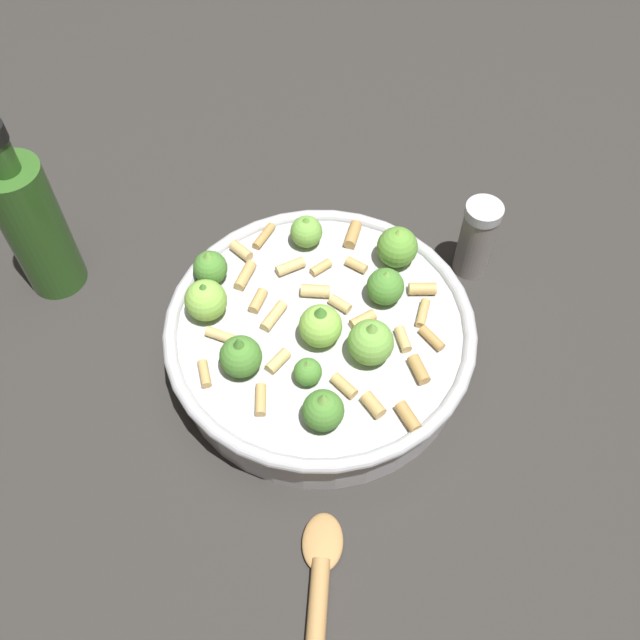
{
  "coord_description": "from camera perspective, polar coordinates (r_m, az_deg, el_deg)",
  "views": [
    {
      "loc": [
        -0.34,
        0.18,
        0.61
      ],
      "look_at": [
        0.0,
        0.0,
        0.06
      ],
      "focal_mm": 39.11,
      "sensor_mm": 36.0,
      "label": 1
    }
  ],
  "objects": [
    {
      "name": "cooking_pan",
      "position": [
        0.69,
        -0.05,
        -1.23
      ],
      "size": [
        0.31,
        0.31,
        0.11
      ],
      "color": "#B7B7BC",
      "rests_on": "ground"
    },
    {
      "name": "wooden_spoon",
      "position": [
        0.62,
        -0.28,
        -23.58
      ],
      "size": [
        0.19,
        0.14,
        0.02
      ],
      "color": "#B2844C",
      "rests_on": "ground"
    },
    {
      "name": "pepper_shaker",
      "position": [
        0.77,
        12.7,
        6.53
      ],
      "size": [
        0.04,
        0.04,
        0.1
      ],
      "color": "gray",
      "rests_on": "ground"
    },
    {
      "name": "ground_plane",
      "position": [
        0.72,
        0.0,
        -2.88
      ],
      "size": [
        2.4,
        2.4,
        0.0
      ],
      "primitive_type": "plane",
      "color": "#2D2B28"
    },
    {
      "name": "olive_oil_bottle",
      "position": [
        0.77,
        -22.39,
        7.24
      ],
      "size": [
        0.06,
        0.06,
        0.21
      ],
      "color": "#336023",
      "rests_on": "ground"
    }
  ]
}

